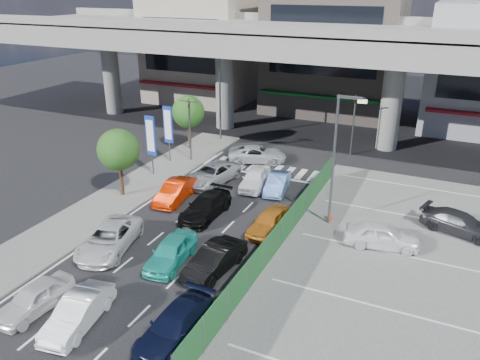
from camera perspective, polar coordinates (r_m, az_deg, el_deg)
The scene contains 31 objects.
ground at distance 26.89m, azimuth -7.39°, elevation -7.83°, with size 120.00×120.00×0.00m, color black.
parking_lot at distance 25.42m, azimuth 17.24°, elevation -10.70°, with size 12.00×28.00×0.06m, color #575855.
sidewalk_left at distance 33.45m, azimuth -14.06°, elevation -1.80°, with size 4.00×30.00×0.12m, color #575855.
fence_run at distance 25.15m, azimuth 4.15°, elevation -7.64°, with size 0.16×22.00×1.80m, color #1D5626, non-canonical shape.
expressway at distance 43.55m, azimuth 7.91°, elevation 16.27°, with size 64.00×14.00×10.75m.
building_west at distance 59.24m, azimuth -4.66°, elevation 15.92°, with size 12.00×10.90×13.00m.
building_center at distance 54.21m, azimuth 11.43°, elevation 15.98°, with size 14.00×10.90×15.00m.
traffic_light_left at distance 37.89m, azimuth -6.20°, elevation 7.92°, with size 1.60×1.24×5.20m.
traffic_light_right at distance 40.24m, azimuth 13.80°, elevation 8.29°, with size 1.60×1.24×5.20m.
street_lamp_right at distance 27.45m, azimuth 11.78°, elevation 3.52°, with size 1.65×0.22×8.00m.
street_lamp_left at distance 42.86m, azimuth -2.27°, elevation 10.94°, with size 1.65×0.22×8.00m.
signboard_near at distance 35.45m, azimuth -10.83°, elevation 5.12°, with size 0.80×0.14×4.70m.
signboard_far at distance 38.02m, azimuth -8.75°, elevation 6.48°, with size 0.80×0.14×4.70m.
tree_near at distance 32.24m, azimuth -14.62°, elevation 3.58°, with size 2.80×2.80×4.80m.
tree_far at distance 40.90m, azimuth -6.33°, elevation 8.24°, with size 2.80×2.80×4.80m.
van_white_back_left at distance 23.46m, azimuth -23.73°, elevation -13.04°, with size 1.52×3.79×1.29m, color silver.
hatch_white_back_mid at distance 21.90m, azimuth -19.13°, elevation -14.99°, with size 1.40×4.02×1.33m, color white.
minivan_navy_back at distance 20.34m, azimuth -7.93°, elevation -17.18°, with size 1.79×4.40×1.28m, color black.
sedan_white_mid_left at distance 26.86m, azimuth -15.65°, elevation -6.90°, with size 2.29×4.97×1.38m, color silver.
taxi_teal_mid at distance 24.98m, azimuth -8.42°, elevation -8.64°, with size 1.63×4.05×1.38m, color #22AFA0.
hatch_black_mid_right at distance 24.09m, azimuth -3.11°, elevation -9.71°, with size 1.46×4.19×1.38m, color black.
taxi_orange_left at distance 31.81m, azimuth -7.89°, elevation -1.38°, with size 1.45×4.15×1.37m, color #B91F00.
sedan_black_mid at distance 29.50m, azimuth -4.21°, elevation -3.27°, with size 1.88×4.62×1.34m, color black.
taxi_orange_right at distance 27.78m, azimuth 3.61°, elevation -5.03°, with size 1.56×3.87×1.32m, color #BC6D1B.
wagon_silver_front_left at distance 34.37m, azimuth -3.48°, elevation 0.71°, with size 2.29×4.97×1.38m, color #A9ACB0.
sedan_white_front_mid at distance 33.60m, azimuth 1.84°, elevation 0.21°, with size 1.63×4.05×1.38m, color white.
kei_truck_front_right at distance 33.07m, azimuth 4.58°, elevation -0.37°, with size 1.32×3.79×1.25m, color #5177BE.
crossing_wagon_silver at distance 38.48m, azimuth 2.13°, elevation 3.16°, with size 2.18×4.73×1.31m, color silver.
parked_sedan_white at distance 27.23m, azimuth 16.94°, elevation -6.45°, with size 1.66×4.13×1.41m, color white.
parked_sedan_dgrey at distance 30.30m, azimuth 25.16°, elevation -4.78°, with size 1.77×4.36×1.27m, color #29292E.
traffic_cone at distance 29.58m, azimuth 10.90°, elevation -4.16°, with size 0.35×0.35×0.68m, color #F23F0D.
Camera 1 is at (12.67, -19.38, 13.68)m, focal length 35.00 mm.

